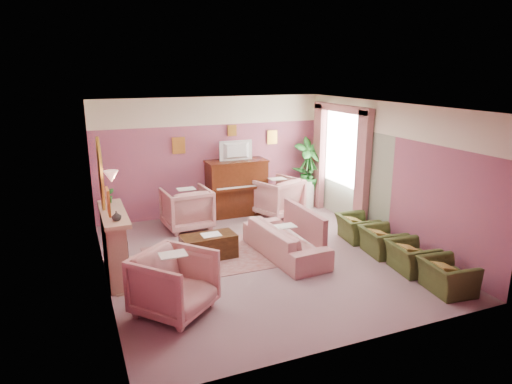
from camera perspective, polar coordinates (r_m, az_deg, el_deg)
name	(u,v)px	position (r m, az deg, el deg)	size (l,w,h in m)	color
floor	(261,258)	(8.62, 0.64, -8.20)	(5.50, 6.00, 0.01)	gray
ceiling	(262,106)	(7.94, 0.70, 10.69)	(5.50, 6.00, 0.01)	beige
wall_back	(212,156)	(10.93, -5.52, 4.44)	(5.50, 0.02, 2.80)	#844B71
wall_front	(359,242)	(5.66, 12.71, -6.13)	(5.50, 0.02, 2.80)	#844B71
wall_left	(100,202)	(7.57, -18.88, -1.16)	(0.02, 6.00, 2.80)	#844B71
wall_right	(387,172)	(9.56, 16.03, 2.37)	(0.02, 6.00, 2.80)	#844B71
picture_rail_band	(211,111)	(10.77, -5.65, 10.06)	(5.50, 0.01, 0.65)	#FAF1CE
stripe_panel	(349,175)	(10.64, 11.54, 2.12)	(0.01, 3.00, 2.15)	#939F85
fireplace_surround	(114,246)	(8.03, -17.32, -6.50)	(0.30, 1.40, 1.10)	tan
fireplace_inset	(121,254)	(8.09, -16.53, -7.41)	(0.18, 0.72, 0.68)	black
fire_ember	(124,263)	(8.16, -16.16, -8.55)	(0.06, 0.54, 0.10)	#FF601A
mantel_shelf	(113,214)	(7.85, -17.43, -2.60)	(0.40, 1.55, 0.07)	tan
hearth	(129,274)	(8.25, -15.63, -9.83)	(0.55, 1.50, 0.02)	tan
mirror_frame	(100,174)	(7.67, -18.87, 2.14)	(0.04, 0.72, 1.20)	gold
mirror_glass	(102,174)	(7.67, -18.68, 2.16)	(0.01, 0.60, 1.06)	silver
sconce_shade	(111,176)	(6.61, -17.65, 1.86)	(0.20, 0.20, 0.16)	#E4A187
piano	(237,188)	(10.95, -2.43, 0.50)	(1.40, 0.60, 1.30)	#411B0B
piano_keyshelf	(242,189)	(10.62, -1.78, 0.42)	(1.30, 0.12, 0.06)	#411B0B
piano_keys	(242,187)	(10.61, -1.79, 0.63)	(1.20, 0.08, 0.02)	silver
piano_top	(236,161)	(10.80, -2.47, 3.88)	(1.45, 0.65, 0.04)	#411B0B
television	(237,149)	(10.70, -2.39, 5.36)	(0.80, 0.12, 0.48)	black
print_back_left	(179,146)	(10.64, -9.64, 5.75)	(0.30, 0.03, 0.38)	gold
print_back_right	(272,137)	(11.37, 2.03, 6.86)	(0.26, 0.03, 0.34)	gold
print_back_mid	(232,130)	(10.95, -3.01, 7.69)	(0.22, 0.03, 0.26)	gold
print_left_wall	(108,202)	(6.33, -17.98, -1.18)	(0.03, 0.28, 0.36)	gold
window_blind	(343,146)	(10.71, 10.82, 5.65)	(0.03, 1.40, 1.80)	beige
curtain_left	(363,172)	(9.99, 13.18, 2.51)	(0.16, 0.34, 2.60)	#995B5E
curtain_right	(319,157)	(11.51, 7.90, 4.40)	(0.16, 0.34, 2.60)	#995B5E
pelmet	(342,108)	(10.56, 10.68, 10.23)	(0.16, 2.20, 0.16)	#995B5E
mantel_plant	(110,195)	(8.33, -17.82, -0.40)	(0.16, 0.16, 0.28)	#1E6622
mantel_vase	(116,216)	(7.34, -17.04, -2.89)	(0.16, 0.16, 0.16)	#FAF1CE
area_rug	(215,256)	(8.71, -5.17, -7.98)	(2.50, 1.80, 0.01)	#905B59
coffee_table	(209,247)	(8.57, -5.93, -6.80)	(1.00, 0.50, 0.45)	#321D0C
table_paper	(211,235)	(8.50, -5.65, -5.32)	(0.35, 0.28, 0.01)	white
sofa	(285,235)	(8.59, 3.66, -5.36)	(0.68, 2.05, 0.83)	tan
sofa_throw	(304,223)	(8.70, 6.05, -3.84)	(0.10, 1.55, 0.57)	#995B5E
floral_armchair_left	(187,206)	(10.10, -8.65, -1.78)	(0.97, 0.97, 1.01)	tan
floral_armchair_right	(277,195)	(10.90, 2.66, -0.36)	(0.97, 0.97, 1.01)	tan
floral_armchair_front	(174,280)	(6.72, -10.19, -10.79)	(0.97, 0.97, 1.01)	tan
olive_chair_a	(447,271)	(7.87, 22.81, -9.14)	(0.55, 0.79, 0.68)	#3C4A20
olive_chair_b	(412,253)	(8.41, 18.88, -7.19)	(0.55, 0.79, 0.68)	#3C4A20
olive_chair_c	(382,237)	(8.99, 15.47, -5.45)	(0.55, 0.79, 0.68)	#3C4A20
olive_chair_d	(357,224)	(9.60, 12.50, -3.91)	(0.55, 0.79, 0.68)	#3C4A20
side_table	(304,193)	(11.69, 6.00, -0.15)	(0.52, 0.52, 0.70)	white
side_plant_big	(304,173)	(11.56, 6.07, 2.34)	(0.30, 0.30, 0.34)	#1E6622
side_plant_small	(311,175)	(11.54, 6.83, 2.14)	(0.16, 0.16, 0.28)	#1E6622
palm_pot	(308,200)	(11.75, 6.46, -1.00)	(0.34, 0.34, 0.34)	#895D43
palm_plant	(309,166)	(11.53, 6.59, 3.25)	(0.76, 0.76, 1.44)	#1E6622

